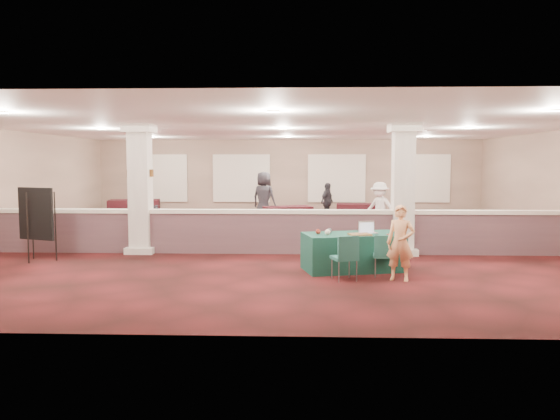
{
  "coord_description": "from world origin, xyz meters",
  "views": [
    {
      "loc": [
        0.5,
        -14.94,
        2.27
      ],
      "look_at": [
        0.01,
        -2.0,
        1.13
      ],
      "focal_mm": 35.0,
      "sensor_mm": 36.0,
      "label": 1
    }
  ],
  "objects_px": {
    "attendee_b": "(380,208)",
    "far_table_front_right": "(477,232)",
    "attendee_c": "(327,202)",
    "attendee_d": "(264,198)",
    "far_table_front_center": "(225,224)",
    "far_table_front_left": "(203,221)",
    "conf_chair_main": "(384,252)",
    "far_table_back_left": "(134,210)",
    "easel_board": "(36,215)",
    "woman": "(400,243)",
    "conf_chair_side": "(346,254)",
    "far_table_back_center": "(288,216)",
    "near_table": "(353,252)",
    "attendee_a": "(145,210)",
    "far_table_back_right": "(359,213)"
  },
  "relations": [
    {
      "from": "easel_board",
      "to": "far_table_back_left",
      "type": "height_order",
      "value": "easel_board"
    },
    {
      "from": "far_table_front_right",
      "to": "attendee_b",
      "type": "xyz_separation_m",
      "value": [
        -2.41,
        2.07,
        0.48
      ]
    },
    {
      "from": "conf_chair_side",
      "to": "far_table_back_center",
      "type": "xyz_separation_m",
      "value": [
        -1.33,
        9.31,
        -0.18
      ]
    },
    {
      "from": "attendee_d",
      "to": "far_table_front_center",
      "type": "bearing_deg",
      "value": 99.33
    },
    {
      "from": "conf_chair_main",
      "to": "far_table_back_right",
      "type": "height_order",
      "value": "conf_chair_main"
    },
    {
      "from": "conf_chair_main",
      "to": "far_table_front_center",
      "type": "bearing_deg",
      "value": 128.93
    },
    {
      "from": "far_table_back_center",
      "to": "attendee_a",
      "type": "distance_m",
      "value": 5.5
    },
    {
      "from": "attendee_a",
      "to": "attendee_b",
      "type": "relative_size",
      "value": 1.02
    },
    {
      "from": "far_table_back_left",
      "to": "attendee_d",
      "type": "bearing_deg",
      "value": -14.65
    },
    {
      "from": "woman",
      "to": "far_table_front_right",
      "type": "bearing_deg",
      "value": 78.74
    },
    {
      "from": "far_table_back_left",
      "to": "attendee_d",
      "type": "xyz_separation_m",
      "value": [
        5.25,
        -1.37,
        0.57
      ]
    },
    {
      "from": "woman",
      "to": "attendee_b",
      "type": "xyz_separation_m",
      "value": [
        0.59,
        6.9,
        0.09
      ]
    },
    {
      "from": "easel_board",
      "to": "far_table_back_right",
      "type": "distance_m",
      "value": 11.95
    },
    {
      "from": "far_table_back_left",
      "to": "attendee_c",
      "type": "xyz_separation_m",
      "value": [
        7.62,
        -0.35,
        0.35
      ]
    },
    {
      "from": "woman",
      "to": "far_table_front_right",
      "type": "distance_m",
      "value": 5.7
    },
    {
      "from": "far_table_back_center",
      "to": "conf_chair_side",
      "type": "bearing_deg",
      "value": -81.85
    },
    {
      "from": "attendee_b",
      "to": "attendee_a",
      "type": "bearing_deg",
      "value": -135.27
    },
    {
      "from": "conf_chair_main",
      "to": "far_table_front_left",
      "type": "relative_size",
      "value": 0.53
    },
    {
      "from": "far_table_front_center",
      "to": "attendee_c",
      "type": "xyz_separation_m",
      "value": [
        3.39,
        3.98,
        0.41
      ]
    },
    {
      "from": "easel_board",
      "to": "woman",
      "type": "distance_m",
      "value": 8.14
    },
    {
      "from": "near_table",
      "to": "attendee_a",
      "type": "bearing_deg",
      "value": 126.94
    },
    {
      "from": "far_table_back_center",
      "to": "attendee_a",
      "type": "xyz_separation_m",
      "value": [
        -4.22,
        -3.49,
        0.5
      ]
    },
    {
      "from": "near_table",
      "to": "far_table_back_center",
      "type": "bearing_deg",
      "value": 87.11
    },
    {
      "from": "conf_chair_main",
      "to": "far_table_back_left",
      "type": "distance_m",
      "value": 13.4
    },
    {
      "from": "attendee_c",
      "to": "conf_chair_main",
      "type": "bearing_deg",
      "value": -146.88
    },
    {
      "from": "attendee_c",
      "to": "far_table_front_left",
      "type": "bearing_deg",
      "value": 154.59
    },
    {
      "from": "easel_board",
      "to": "far_table_front_center",
      "type": "xyz_separation_m",
      "value": [
        3.66,
        4.81,
        -0.74
      ]
    },
    {
      "from": "far_table_back_right",
      "to": "attendee_b",
      "type": "relative_size",
      "value": 1.05
    },
    {
      "from": "attendee_b",
      "to": "far_table_front_right",
      "type": "bearing_deg",
      "value": -5.03
    },
    {
      "from": "far_table_front_right",
      "to": "far_table_back_left",
      "type": "bearing_deg",
      "value": 152.26
    },
    {
      "from": "easel_board",
      "to": "far_table_back_left",
      "type": "xyz_separation_m",
      "value": [
        -0.56,
        9.14,
        -0.68
      ]
    },
    {
      "from": "far_table_front_center",
      "to": "attendee_d",
      "type": "bearing_deg",
      "value": 70.95
    },
    {
      "from": "near_table",
      "to": "attendee_c",
      "type": "xyz_separation_m",
      "value": [
        -0.08,
        9.55,
        0.35
      ]
    },
    {
      "from": "woman",
      "to": "attendee_c",
      "type": "height_order",
      "value": "attendee_c"
    },
    {
      "from": "far_table_back_center",
      "to": "attendee_d",
      "type": "distance_m",
      "value": 1.12
    },
    {
      "from": "conf_chair_side",
      "to": "far_table_front_right",
      "type": "height_order",
      "value": "conf_chair_side"
    },
    {
      "from": "conf_chair_side",
      "to": "attendee_c",
      "type": "xyz_separation_m",
      "value": [
        0.15,
        10.61,
        0.22
      ]
    },
    {
      "from": "near_table",
      "to": "far_table_front_right",
      "type": "height_order",
      "value": "near_table"
    },
    {
      "from": "far_table_front_center",
      "to": "conf_chair_side",
      "type": "bearing_deg",
      "value": -63.97
    },
    {
      "from": "far_table_front_left",
      "to": "attendee_b",
      "type": "bearing_deg",
      "value": -6.28
    },
    {
      "from": "conf_chair_main",
      "to": "far_table_back_left",
      "type": "relative_size",
      "value": 0.43
    },
    {
      "from": "far_table_front_center",
      "to": "attendee_c",
      "type": "distance_m",
      "value": 5.24
    },
    {
      "from": "far_table_front_center",
      "to": "attendee_d",
      "type": "relative_size",
      "value": 0.85
    },
    {
      "from": "far_table_back_right",
      "to": "attendee_b",
      "type": "xyz_separation_m",
      "value": [
        0.26,
        -3.44,
        0.47
      ]
    },
    {
      "from": "attendee_c",
      "to": "attendee_d",
      "type": "relative_size",
      "value": 0.77
    },
    {
      "from": "far_table_back_left",
      "to": "attendee_c",
      "type": "relative_size",
      "value": 1.31
    },
    {
      "from": "easel_board",
      "to": "attendee_c",
      "type": "bearing_deg",
      "value": 71.27
    },
    {
      "from": "far_table_back_left",
      "to": "far_table_front_center",
      "type": "bearing_deg",
      "value": -45.7
    },
    {
      "from": "attendee_c",
      "to": "attendee_d",
      "type": "height_order",
      "value": "attendee_d"
    },
    {
      "from": "far_table_back_right",
      "to": "attendee_a",
      "type": "height_order",
      "value": "attendee_a"
    }
  ]
}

